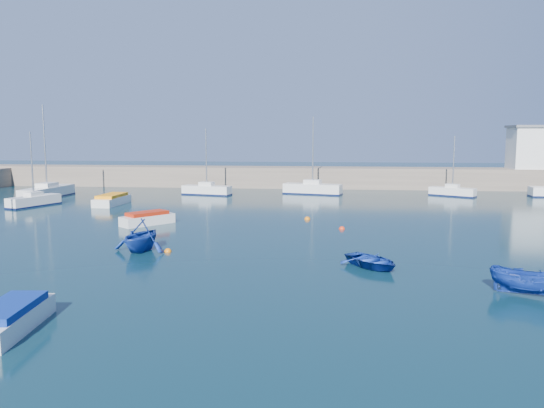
# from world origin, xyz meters

# --- Properties ---
(ground) EXTENTS (220.00, 220.00, 0.00)m
(ground) POSITION_xyz_m (0.00, 0.00, 0.00)
(ground) COLOR #0B2732
(ground) RESTS_ON ground
(back_wall) EXTENTS (96.00, 4.50, 2.60)m
(back_wall) POSITION_xyz_m (0.00, 46.00, 1.30)
(back_wall) COLOR #6F6254
(back_wall) RESTS_ON ground
(sailboat_3) EXTENTS (3.12, 5.45, 7.03)m
(sailboat_3) POSITION_xyz_m (-25.06, 25.04, 0.55)
(sailboat_3) COLOR silver
(sailboat_3) RESTS_ON ground
(sailboat_4) EXTENTS (2.54, 7.71, 9.90)m
(sailboat_4) POSITION_xyz_m (-27.48, 31.82, 0.64)
(sailboat_4) COLOR silver
(sailboat_4) RESTS_ON ground
(sailboat_5) EXTENTS (5.78, 2.75, 7.45)m
(sailboat_5) POSITION_xyz_m (-10.94, 36.29, 0.58)
(sailboat_5) COLOR silver
(sailboat_5) RESTS_ON ground
(sailboat_6) EXTENTS (6.86, 3.41, 8.77)m
(sailboat_6) POSITION_xyz_m (0.95, 38.28, 0.66)
(sailboat_6) COLOR silver
(sailboat_6) RESTS_ON ground
(sailboat_7) EXTENTS (4.92, 3.72, 6.61)m
(sailboat_7) POSITION_xyz_m (16.40, 37.84, 0.54)
(sailboat_7) COLOR silver
(sailboat_7) RESTS_ON ground
(motorboat_1) EXTENTS (3.66, 4.05, 1.00)m
(motorboat_1) POSITION_xyz_m (-10.83, 16.12, 0.47)
(motorboat_1) COLOR silver
(motorboat_1) RESTS_ON ground
(motorboat_2) EXTENTS (1.95, 5.16, 1.05)m
(motorboat_2) POSITION_xyz_m (-18.11, 26.83, 0.49)
(motorboat_2) COLOR silver
(motorboat_2) RESTS_ON ground
(motorboat_3) EXTENTS (1.89, 4.31, 0.98)m
(motorboat_3) POSITION_xyz_m (-8.16, -5.61, 0.46)
(motorboat_3) COLOR silver
(motorboat_3) RESTS_ON ground
(dinghy_center) EXTENTS (3.91, 4.07, 0.69)m
(dinghy_center) POSITION_xyz_m (5.00, 4.72, 0.34)
(dinghy_center) COLOR navy
(dinghy_center) RESTS_ON ground
(dinghy_left) EXTENTS (3.64, 4.04, 1.88)m
(dinghy_left) POSITION_xyz_m (-8.08, 7.14, 0.94)
(dinghy_left) COLOR navy
(dinghy_left) RESTS_ON ground
(dinghy_right) EXTENTS (3.38, 2.44, 1.23)m
(dinghy_right) POSITION_xyz_m (11.20, 0.50, 0.61)
(dinghy_right) COLOR navy
(dinghy_right) RESTS_ON ground
(buoy_0) EXTENTS (0.43, 0.43, 0.43)m
(buoy_0) POSITION_xyz_m (-6.48, 7.13, 0.00)
(buoy_0) COLOR orange
(buoy_0) RESTS_ON ground
(buoy_1) EXTENTS (0.43, 0.43, 0.43)m
(buoy_1) POSITION_xyz_m (3.75, 15.69, 0.00)
(buoy_1) COLOR red
(buoy_1) RESTS_ON ground
(buoy_3) EXTENTS (0.48, 0.48, 0.48)m
(buoy_3) POSITION_xyz_m (1.10, 19.84, 0.00)
(buoy_3) COLOR orange
(buoy_3) RESTS_ON ground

